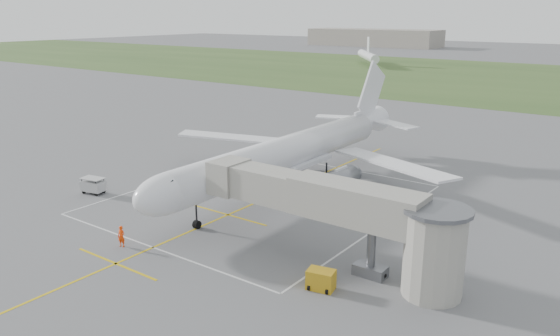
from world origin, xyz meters
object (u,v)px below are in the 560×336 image
Objects in this scene: airliner at (289,153)px; gpu_unit at (321,280)px; jet_bridge at (347,213)px; ramp_worker_nose at (121,236)px; ramp_worker_wing at (226,169)px; baggage_cart at (93,185)px.

airliner is 24.61m from gpu_unit.
jet_bridge is 10.32× the size of gpu_unit.
gpu_unit is at bearing -4.42° from ramp_worker_nose.
ramp_worker_nose is at bearing 179.95° from gpu_unit.
airliner is 28.84× the size of ramp_worker_wing.
gpu_unit is 1.18× the size of ramp_worker_nose.
gpu_unit is (15.99, -18.36, -3.64)m from airliner.
jet_bridge reaches higher than baggage_cart.
gpu_unit is at bearing -17.74° from baggage_cart.
airliner is at bearing 29.24° from baggage_cart.
gpu_unit is 0.78× the size of baggage_cart.
gpu_unit is at bearing -48.95° from airliner.
ramp_worker_wing is (-7.36, 22.06, -0.15)m from ramp_worker_nose.
baggage_cart reaches higher than gpu_unit.
ramp_worker_wing is (-9.73, -0.17, -3.58)m from airliner.
ramp_worker_nose is at bearing -156.19° from jet_bridge.
ramp_worker_wing is at bearing 151.05° from jet_bridge.
gpu_unit is 1.40× the size of ramp_worker_wing.
jet_bridge is at bearing 81.74° from gpu_unit.
gpu_unit is at bearing -173.15° from ramp_worker_wing.
baggage_cart is 16.21m from ramp_worker_wing.
ramp_worker_wing is at bearing 92.12° from ramp_worker_nose.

